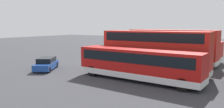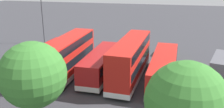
# 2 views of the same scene
# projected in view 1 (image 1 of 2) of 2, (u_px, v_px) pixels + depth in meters

# --- Properties ---
(ground_plane) EXTENTS (140.00, 140.00, 0.00)m
(ground_plane) POSITION_uv_depth(u_px,v_px,m) (100.00, 62.00, 32.11)
(ground_plane) COLOR #38383D
(bus_single_deck_near_end) EXTENTS (3.12, 11.92, 2.95)m
(bus_single_deck_near_end) POSITION_uv_depth(u_px,v_px,m) (178.00, 49.00, 33.29)
(bus_single_deck_near_end) COLOR red
(bus_single_deck_near_end) RESTS_ON ground
(bus_double_decker_second) EXTENTS (3.33, 11.84, 4.55)m
(bus_double_decker_second) POSITION_uv_depth(u_px,v_px,m) (171.00, 46.00, 30.00)
(bus_double_decker_second) COLOR red
(bus_double_decker_second) RESTS_ON ground
(bus_single_deck_third) EXTENTS (2.80, 10.13, 2.95)m
(bus_single_deck_third) POSITION_uv_depth(u_px,v_px,m) (163.00, 55.00, 27.20)
(bus_single_deck_third) COLOR #A51919
(bus_single_deck_third) RESTS_ON ground
(bus_double_decker_fourth) EXTENTS (2.84, 11.32, 4.55)m
(bus_double_decker_fourth) POSITION_uv_depth(u_px,v_px,m) (154.00, 51.00, 23.60)
(bus_double_decker_fourth) COLOR red
(bus_double_decker_fourth) RESTS_ON ground
(bus_single_deck_fifth) EXTENTS (3.20, 12.16, 2.95)m
(bus_single_deck_fifth) POSITION_uv_depth(u_px,v_px,m) (138.00, 63.00, 20.92)
(bus_single_deck_fifth) COLOR #B71411
(bus_single_deck_fifth) RESTS_ON ground
(box_truck_blue) EXTENTS (4.43, 7.90, 3.20)m
(box_truck_blue) POSITION_uv_depth(u_px,v_px,m) (182.00, 45.00, 39.48)
(box_truck_blue) COLOR #595960
(box_truck_blue) RESTS_ON ground
(car_hatchback_silver) EXTENTS (4.60, 3.80, 1.43)m
(car_hatchback_silver) POSITION_uv_depth(u_px,v_px,m) (46.00, 64.00, 26.10)
(car_hatchback_silver) COLOR #1E479E
(car_hatchback_silver) RESTS_ON ground
(car_small_green) EXTENTS (2.39, 4.19, 1.43)m
(car_small_green) POSITION_uv_depth(u_px,v_px,m) (120.00, 51.00, 39.05)
(car_small_green) COLOR #A5D14C
(car_small_green) RESTS_ON ground
(waste_bin_yellow) EXTENTS (0.60, 0.60, 0.95)m
(waste_bin_yellow) POSITION_uv_depth(u_px,v_px,m) (96.00, 53.00, 37.67)
(waste_bin_yellow) COLOR #197F33
(waste_bin_yellow) RESTS_ON ground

